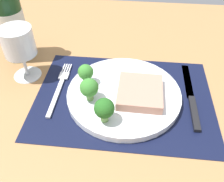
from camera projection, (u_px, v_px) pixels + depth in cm
name	position (u px, v px, depth cm)	size (l,w,h in cm)	color
ground_plane	(123.00, 102.00, 59.79)	(140.00, 110.00, 3.00)	#996D42
placemat	(124.00, 97.00, 58.65)	(41.76, 30.33, 0.30)	black
plate	(124.00, 94.00, 58.00)	(26.68, 26.68, 1.60)	silver
steak	(140.00, 92.00, 55.78)	(10.04, 10.98, 2.19)	tan
broccoli_back_left	(89.00, 88.00, 53.45)	(4.15, 4.15, 5.57)	#5B8942
broccoli_near_fork	(86.00, 73.00, 57.59)	(3.70, 3.70, 5.23)	#5B8942
broccoli_center	(104.00, 109.00, 48.85)	(4.19, 4.19, 5.73)	#6B994C
fork	(60.00, 87.00, 60.61)	(2.40, 19.20, 0.50)	silver
knife	(192.00, 99.00, 57.52)	(1.80, 23.00, 0.80)	black
wine_bottle	(9.00, 19.00, 63.34)	(7.64, 7.64, 30.55)	#143819
wine_glass	(19.00, 45.00, 58.34)	(7.75, 7.75, 13.65)	silver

